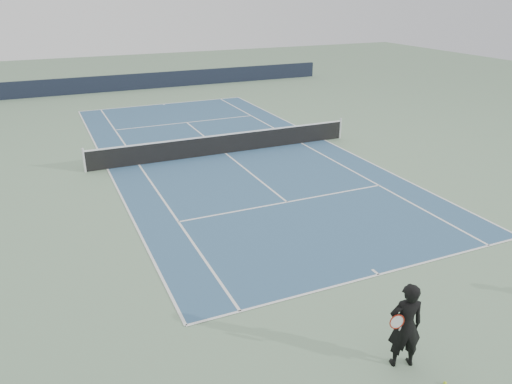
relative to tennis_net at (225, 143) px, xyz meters
name	(u,v)px	position (x,y,z in m)	size (l,w,h in m)	color
ground	(225,153)	(0.00, 0.00, -0.50)	(80.00, 80.00, 0.00)	gray
court_surface	(225,153)	(0.00, 0.00, -0.50)	(10.97, 23.77, 0.01)	#335779
tennis_net	(225,143)	(0.00, 0.00, 0.00)	(12.90, 0.10, 1.07)	silver
windscreen_far	(144,81)	(0.00, 17.88, 0.10)	(30.00, 0.25, 1.20)	black
tennis_player	(405,325)	(-1.73, -14.92, 0.47)	(0.88, 0.72, 1.95)	black
tennis_ball	(445,383)	(-1.30, -15.77, -0.47)	(0.07, 0.07, 0.07)	#BAE32E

